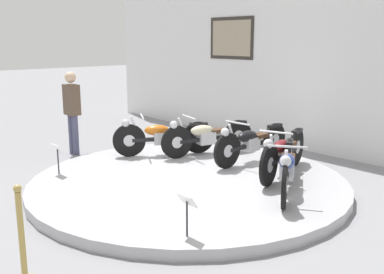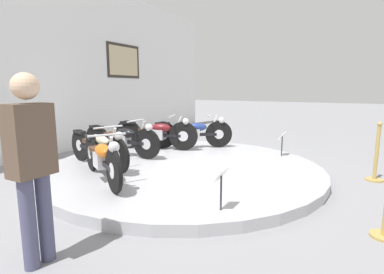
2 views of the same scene
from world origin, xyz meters
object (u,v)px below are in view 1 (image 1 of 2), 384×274
motorcycle_cream (206,136)px  motorcycle_maroon (283,152)px  motorcycle_black (251,142)px  stanchion_post_right_of_entry (23,251)px  motorcycle_blue (287,167)px  motorcycle_orange (162,136)px  visitor_standing (72,108)px  info_placard_front_centre (187,206)px  info_placard_front_left (58,153)px

motorcycle_cream → motorcycle_maroon: 1.82m
motorcycle_black → motorcycle_maroon: size_ratio=1.02×
stanchion_post_right_of_entry → motorcycle_maroon: bearing=92.9°
motorcycle_cream → motorcycle_blue: size_ratio=1.14×
motorcycle_cream → motorcycle_blue: motorcycle_blue is taller
motorcycle_orange → motorcycle_black: size_ratio=0.88×
motorcycle_blue → motorcycle_maroon: bearing=130.9°
visitor_standing → motorcycle_black: bearing=30.2°
motorcycle_maroon → visitor_standing: bearing=-158.5°
motorcycle_orange → stanchion_post_right_of_entry: size_ratio=1.69×
visitor_standing → info_placard_front_centre: bearing=-12.8°
motorcycle_black → info_placard_front_centre: (1.63, -2.97, -0.01)m
motorcycle_orange → info_placard_front_centre: size_ratio=3.39×
motorcycle_maroon → info_placard_front_centre: (0.72, -2.72, -0.03)m
info_placard_front_centre → info_placard_front_left: bearing=180.0°
info_placard_front_centre → stanchion_post_right_of_entry: 1.77m
info_placard_front_centre → visitor_standing: 4.99m
motorcycle_maroon → visitor_standing: 4.45m
motorcycle_orange → visitor_standing: size_ratio=1.01×
motorcycle_cream → stanchion_post_right_of_entry: stanchion_post_right_of_entry is taller
motorcycle_cream → motorcycle_black: bearing=15.2°
motorcycle_cream → motorcycle_blue: 2.47m
motorcycle_black → visitor_standing: bearing=-149.8°
visitor_standing → stanchion_post_right_of_entry: (4.35, -2.79, -0.63)m
info_placard_front_centre → motorcycle_orange: bearing=146.3°
motorcycle_black → motorcycle_maroon: (0.91, -0.24, 0.02)m
info_placard_front_left → info_placard_front_centre: size_ratio=1.00×
motorcycle_maroon → motorcycle_orange: bearing=-164.7°
motorcycle_cream → motorcycle_maroon: motorcycle_maroon is taller
motorcycle_cream → visitor_standing: 2.85m
motorcycle_orange → info_placard_front_centre: (3.10, -2.07, -0.01)m
motorcycle_orange → stanchion_post_right_of_entry: stanchion_post_right_of_entry is taller
motorcycle_maroon → motorcycle_cream: bearing=-179.9°
motorcycle_blue → info_placard_front_left: (-3.10, -2.08, -0.02)m
motorcycle_blue → visitor_standing: (-4.69, -0.97, 0.43)m
motorcycle_maroon → motorcycle_blue: 0.86m
motorcycle_orange → motorcycle_blue: bearing=0.0°
motorcycle_blue → visitor_standing: size_ratio=0.99×
stanchion_post_right_of_entry → visitor_standing: bearing=147.3°
stanchion_post_right_of_entry → motorcycle_cream: bearing=114.9°
motorcycle_cream → info_placard_front_centre: (2.54, -2.72, -0.01)m
motorcycle_black → motorcycle_blue: bearing=-31.3°
motorcycle_maroon → info_placard_front_left: bearing=-133.0°
info_placard_front_centre → motorcycle_black: bearing=118.8°
motorcycle_blue → info_placard_front_centre: size_ratio=3.30×
motorcycle_maroon → motorcycle_blue: size_ratio=1.15×
info_placard_front_centre → visitor_standing: size_ratio=0.30×
motorcycle_black → motorcycle_maroon: motorcycle_maroon is taller
info_placard_front_left → stanchion_post_right_of_entry: stanchion_post_right_of_entry is taller
motorcycle_cream → info_placard_front_centre: motorcycle_cream is taller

